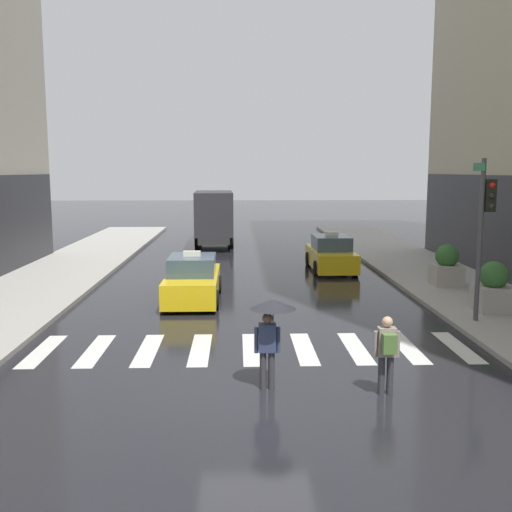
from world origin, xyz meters
TOP-DOWN VIEW (x-y plane):
  - ground_plane at (0.00, 0.00)m, footprint 160.00×160.00m
  - crosswalk_markings at (-0.00, 3.00)m, footprint 11.30×2.80m
  - traffic_light_pole at (6.85, 5.16)m, footprint 0.44×0.84m
  - taxi_lead at (-1.97, 8.78)m, footprint 1.94×4.55m
  - taxi_second at (3.96, 15.07)m, footprint 1.97×4.56m
  - box_truck at (-1.79, 24.28)m, footprint 2.45×7.60m
  - pedestrian_with_umbrella at (0.32, 0.18)m, footprint 0.96×0.96m
  - pedestrian_with_backpack at (2.67, -0.22)m, footprint 0.55×0.43m
  - planter_near_corner at (7.77, 6.34)m, footprint 1.10×1.10m
  - planter_mid_block at (7.79, 10.61)m, footprint 1.10×1.10m

SIDE VIEW (x-z plane):
  - ground_plane at x=0.00m, z-range 0.00..0.00m
  - crosswalk_markings at x=0.00m, z-range 0.00..0.01m
  - taxi_lead at x=-1.97m, z-range -0.18..1.63m
  - taxi_second at x=3.96m, z-range -0.18..1.63m
  - planter_near_corner at x=7.77m, z-range 0.07..1.67m
  - planter_mid_block at x=7.79m, z-range 0.07..1.67m
  - pedestrian_with_backpack at x=2.67m, z-range 0.15..1.80m
  - pedestrian_with_umbrella at x=0.32m, z-range 0.55..2.49m
  - box_truck at x=-1.79m, z-range 0.18..3.53m
  - traffic_light_pole at x=6.85m, z-range 0.86..5.66m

